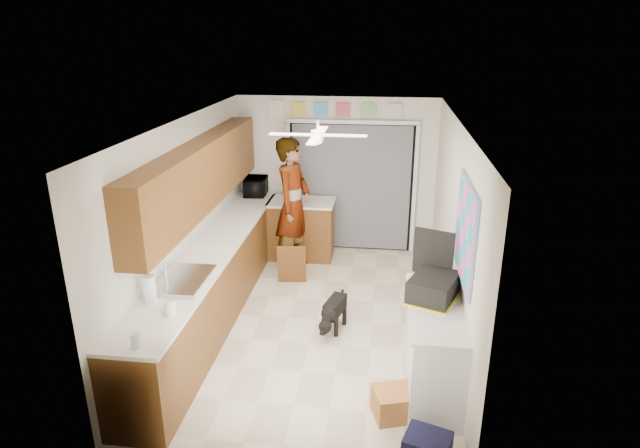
{
  "coord_description": "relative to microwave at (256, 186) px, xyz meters",
  "views": [
    {
      "loc": [
        0.8,
        -5.92,
        3.46
      ],
      "look_at": [
        0.0,
        0.4,
        1.15
      ],
      "focal_mm": 30.0,
      "sensor_mm": 36.0,
      "label": 1
    }
  ],
  "objects": [
    {
      "name": "header_frame_3",
      "position": [
        1.78,
        0.22,
        1.22
      ],
      "size": [
        0.22,
        0.02,
        0.22
      ],
      "primitive_type": "cube",
      "color": "#81C16E",
      "rests_on": "wall_back"
    },
    {
      "name": "door_trim_left",
      "position": [
        0.51,
        0.19,
        -0.03
      ],
      "size": [
        0.06,
        0.04,
        2.1
      ],
      "primitive_type": "cube",
      "color": "white",
      "rests_on": "wall_back"
    },
    {
      "name": "suitcase_rim",
      "position": [
        2.6,
        -3.29,
        -0.13
      ],
      "size": [
        0.62,
        0.7,
        0.02
      ],
      "primitive_type": "cube",
      "rotation": [
        0.0,
        0.0,
        -0.38
      ],
      "color": "yellow",
      "rests_on": "suitcase"
    },
    {
      "name": "abstract_painting",
      "position": [
        2.86,
        -3.25,
        0.57
      ],
      "size": [
        0.03,
        1.15,
        0.95
      ],
      "primitive_type": "cube",
      "color": "#F75BBC",
      "rests_on": "wall_right"
    },
    {
      "name": "door_trim_head",
      "position": [
        1.53,
        0.19,
        1.04
      ],
      "size": [
        2.1,
        0.04,
        0.06
      ],
      "primitive_type": "cube",
      "color": "white",
      "rests_on": "wall_back"
    },
    {
      "name": "wall_back",
      "position": [
        1.28,
        0.25,
        0.17
      ],
      "size": [
        3.2,
        0.0,
        3.2
      ],
      "primitive_type": "plane",
      "rotation": [
        1.57,
        0.0,
        0.0
      ],
      "color": "silver",
      "rests_on": "ground"
    },
    {
      "name": "jar_b",
      "position": [
        0.05,
        -4.5,
        -0.08
      ],
      "size": [
        0.09,
        0.09,
        0.12
      ],
      "primitive_type": "cylinder",
      "rotation": [
        0.0,
        0.0,
        -0.07
      ],
      "color": "silver",
      "rests_on": "left_countertop"
    },
    {
      "name": "right_counter_base",
      "position": [
        2.63,
        -3.45,
        -0.63
      ],
      "size": [
        0.5,
        1.4,
        0.9
      ],
      "primitive_type": "cube",
      "color": "white",
      "rests_on": "floor"
    },
    {
      "name": "peninsula_top",
      "position": [
        0.78,
        -0.25,
        -0.16
      ],
      "size": [
        1.04,
        0.64,
        0.04
      ],
      "primitive_type": "cube",
      "color": "white",
      "rests_on": "peninsula_base"
    },
    {
      "name": "header_frame_2",
      "position": [
        1.38,
        0.22,
        1.22
      ],
      "size": [
        0.22,
        0.02,
        0.22
      ],
      "primitive_type": "cube",
      "color": "#D34F66",
      "rests_on": "wall_back"
    },
    {
      "name": "left_base_cabinets",
      "position": [
        -0.02,
        -2.25,
        -0.63
      ],
      "size": [
        0.6,
        4.8,
        0.9
      ],
      "primitive_type": "cube",
      "color": "brown",
      "rests_on": "floor"
    },
    {
      "name": "header_frame_1",
      "position": [
        1.03,
        0.22,
        1.22
      ],
      "size": [
        0.22,
        0.02,
        0.22
      ],
      "primitive_type": "cube",
      "color": "#54A6E0",
      "rests_on": "wall_back"
    },
    {
      "name": "suitcase",
      "position": [
        2.6,
        -3.29,
        -0.02
      ],
      "size": [
        0.58,
        0.66,
        0.23
      ],
      "primitive_type": "cube",
      "rotation": [
        0.0,
        0.0,
        -0.38
      ],
      "color": "black",
      "rests_on": "right_counter_top"
    },
    {
      "name": "microwave",
      "position": [
        0.0,
        0.0,
        0.0
      ],
      "size": [
        0.38,
        0.53,
        0.28
      ],
      "primitive_type": "imported",
      "rotation": [
        0.0,
        0.0,
        1.65
      ],
      "color": "black",
      "rests_on": "left_countertop"
    },
    {
      "name": "upper_cabinets",
      "position": [
        -0.16,
        -2.05,
        0.72
      ],
      "size": [
        0.32,
        4.0,
        0.8
      ],
      "primitive_type": "cube",
      "color": "brown",
      "rests_on": "wall_left"
    },
    {
      "name": "left_countertop",
      "position": [
        -0.01,
        -2.25,
        -0.16
      ],
      "size": [
        0.62,
        4.8,
        0.04
      ],
      "primitive_type": "cube",
      "color": "white",
      "rests_on": "left_base_cabinets"
    },
    {
      "name": "cabinet_door_panel",
      "position": [
        0.8,
        -1.28,
        -0.77
      ],
      "size": [
        0.42,
        0.2,
        0.6
      ],
      "primitive_type": "cube",
      "rotation": [
        0.21,
        0.0,
        0.11
      ],
      "color": "brown",
      "rests_on": "floor"
    },
    {
      "name": "header_frame_4",
      "position": [
        2.18,
        0.22,
        1.22
      ],
      "size": [
        0.22,
        0.02,
        0.22
      ],
      "primitive_type": "cube",
      "color": "beige",
      "rests_on": "wall_back"
    },
    {
      "name": "header_frame_0",
      "position": [
        0.68,
        0.22,
        1.22
      ],
      "size": [
        0.22,
        0.02,
        0.22
      ],
      "primitive_type": "cube",
      "color": "gold",
      "rests_on": "wall_back"
    },
    {
      "name": "back_opening_recess",
      "position": [
        1.53,
        0.22,
        -0.03
      ],
      "size": [
        2.0,
        0.06,
        2.1
      ],
      "primitive_type": "cube",
      "color": "black",
      "rests_on": "wall_back"
    },
    {
      "name": "jar_a",
      "position": [
        0.13,
        -3.94,
        -0.07
      ],
      "size": [
        0.12,
        0.12,
        0.14
      ],
      "primitive_type": "cylinder",
      "rotation": [
        0.0,
        0.0,
        0.21
      ],
      "color": "silver",
      "rests_on": "left_countertop"
    },
    {
      "name": "peninsula_base",
      "position": [
        0.78,
        -0.25,
        -0.63
      ],
      "size": [
        1.0,
        0.6,
        0.9
      ],
      "primitive_type": "cube",
      "color": "brown",
      "rests_on": "floor"
    },
    {
      "name": "wall_left",
      "position": [
        -0.32,
        -2.25,
        0.17
      ],
      "size": [
        0.0,
        5.0,
        5.0
      ],
      "primitive_type": "plane",
      "rotation": [
        1.57,
        0.0,
        1.57
      ],
      "color": "silver",
      "rests_on": "ground"
    },
    {
      "name": "man",
      "position": [
        0.73,
        -0.7,
        -0.07
      ],
      "size": [
        0.65,
        0.83,
        2.03
      ],
      "primitive_type": "imported",
      "rotation": [
        0.0,
        0.0,
        1.32
      ],
      "color": "white",
      "rests_on": "floor"
    },
    {
      "name": "navy_crate",
      "position": [
        2.53,
        -4.45,
        -0.96
      ],
      "size": [
        0.46,
        0.42,
        0.23
      ],
      "primitive_type": "cube",
      "rotation": [
        0.0,
        0.0,
        -0.32
      ],
      "color": "black",
      "rests_on": "floor"
    },
    {
      "name": "cardboard_box",
      "position": [
        2.28,
        -3.93,
        -0.94
      ],
      "size": [
        0.52,
        0.45,
        0.27
      ],
      "primitive_type": "cube",
      "rotation": [
        0.0,
        0.0,
        0.31
      ],
      "color": "#AF6B37",
      "rests_on": "floor"
    },
    {
      "name": "right_counter_top",
      "position": [
        2.62,
        -3.45,
        -0.16
      ],
      "size": [
        0.54,
        1.44,
        0.04
      ],
      "primitive_type": "cube",
      "color": "white",
      "rests_on": "right_counter_base"
    },
    {
      "name": "paper_towel_roll",
      "position": [
        -0.16,
        -3.72,
        -0.0
      ],
      "size": [
        0.17,
        0.17,
        0.28
      ],
      "primitive_type": "cylinder",
      "rotation": [
        0.0,
        0.0,
        -0.35
      ],
      "color": "white",
      "rests_on": "left_countertop"
    },
    {
      "name": "route66_sign",
      "position": [
        0.33,
        0.22,
        1.22
      ],
      "size": [
        0.22,
        0.02,
        0.26
      ],
      "primitive_type": "cube",
      "color": "silver",
      "rests_on": "wall_back"
    },
    {
      "name": "ceiling_fan",
      "position": [
        1.28,
        -2.05,
        1.24
      ],
      "size": [
        1.14,
        1.14,
        0.24
      ],
      "primitive_type": "cube",
      "color": "white",
      "rests_on": "ceiling"
    },
    {
      "name": "door_trim_right",
      "position": [
        2.55,
        0.19,
        -0.03
      ],
      "size": [
        0.06,
        0.04,
        2.1
      ],
      "primitive_type": "cube",
      "color": "white",
      "rests_on": "wall_back"
    },
    {
      "name": "suitcase_lid",
      "position": [
        2.6,
        -3.0,
        0.23
      ],
      "size": [
        0.4,
        0.18,
        0.5
      ],
      "primitive_type": "cube",
      "rotation": [
        0.0,
        0.0,
        -0.38
      ],
      "color": "black",
      "rests_on": "suitcase"
    },
    {
      "name": "wall_right",
      "position": [
        2.88,
        -2.25,
        0.17
      ],
      "size": [
        0.0,
        5.0,
        5.0
      ],
      "primitive_type": "plane",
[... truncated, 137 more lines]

